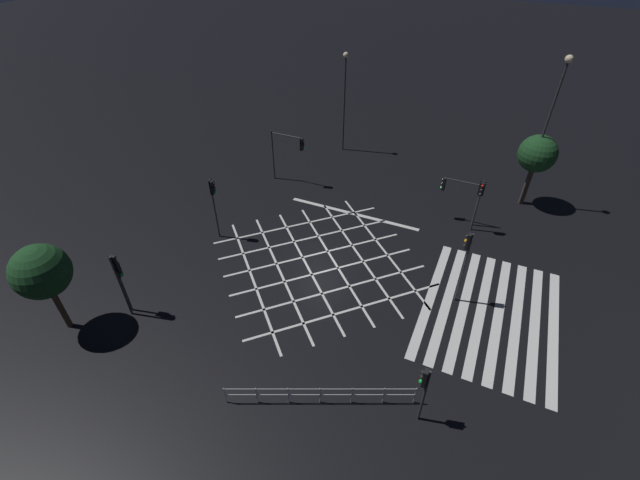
% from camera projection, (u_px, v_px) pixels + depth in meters
% --- Properties ---
extents(ground_plane, '(200.00, 200.00, 0.00)m').
position_uv_depth(ground_plane, '(320.00, 263.00, 26.14)').
color(ground_plane, black).
extents(road_markings, '(14.22, 20.49, 0.01)m').
position_uv_depth(road_markings, '(423.00, 290.00, 24.31)').
color(road_markings, silver).
rests_on(road_markings, ground_plane).
extents(traffic_light_nw_cross, '(0.36, 0.39, 3.45)m').
position_uv_depth(traffic_light_nw_cross, '(120.00, 277.00, 21.55)').
color(traffic_light_nw_cross, '#2D2D30').
rests_on(traffic_light_nw_cross, ground_plane).
extents(traffic_light_nw_main, '(0.39, 0.36, 3.98)m').
position_uv_depth(traffic_light_nw_main, '(118.00, 273.00, 21.19)').
color(traffic_light_nw_main, '#2D2D30').
rests_on(traffic_light_nw_main, ground_plane).
extents(traffic_light_ne_cross, '(0.36, 2.79, 4.04)m').
position_uv_depth(traffic_light_ne_cross, '(289.00, 147.00, 31.85)').
color(traffic_light_ne_cross, '#2D2D30').
rests_on(traffic_light_ne_cross, ground_plane).
extents(traffic_light_se_cross, '(0.36, 2.60, 3.25)m').
position_uv_depth(traffic_light_se_cross, '(457.00, 190.00, 28.20)').
color(traffic_light_se_cross, '#2D2D30').
rests_on(traffic_light_se_cross, ground_plane).
extents(traffic_light_median_north, '(0.36, 0.39, 4.27)m').
position_uv_depth(traffic_light_median_north, '(214.00, 197.00, 26.30)').
color(traffic_light_median_north, '#2D2D30').
rests_on(traffic_light_median_north, ground_plane).
extents(traffic_light_se_main, '(0.39, 0.36, 3.74)m').
position_uv_depth(traffic_light_se_main, '(480.00, 197.00, 27.07)').
color(traffic_light_se_main, '#2D2D30').
rests_on(traffic_light_se_main, ground_plane).
extents(traffic_light_sw_cross, '(0.36, 0.39, 3.36)m').
position_uv_depth(traffic_light_sw_cross, '(424.00, 385.00, 16.77)').
color(traffic_light_sw_cross, '#2D2D30').
rests_on(traffic_light_sw_cross, ground_plane).
extents(traffic_light_median_south, '(0.36, 0.39, 4.59)m').
position_uv_depth(traffic_light_median_south, '(466.00, 254.00, 21.69)').
color(traffic_light_median_south, '#2D2D30').
rests_on(traffic_light_median_south, ground_plane).
extents(street_lamp_east, '(0.48, 0.48, 10.35)m').
position_uv_depth(street_lamp_east, '(550.00, 113.00, 27.05)').
color(street_lamp_east, '#2D2D30').
rests_on(street_lamp_east, ground_plane).
extents(street_lamp_west, '(0.45, 0.45, 8.24)m').
position_uv_depth(street_lamp_west, '(345.00, 88.00, 34.83)').
color(street_lamp_west, '#2D2D30').
rests_on(street_lamp_west, ground_plane).
extents(street_tree_near, '(2.66, 2.66, 5.12)m').
position_uv_depth(street_tree_near, '(41.00, 272.00, 19.91)').
color(street_tree_near, '#473323').
rests_on(street_tree_near, ground_plane).
extents(street_tree_far, '(2.55, 2.55, 5.24)m').
position_uv_depth(street_tree_far, '(537.00, 154.00, 28.96)').
color(street_tree_far, '#473323').
rests_on(street_tree_far, ground_plane).
extents(pedestrian_railing, '(3.43, 7.57, 1.05)m').
position_uv_depth(pedestrian_railing, '(320.00, 394.00, 18.41)').
color(pedestrian_railing, '#B7B7BC').
rests_on(pedestrian_railing, ground_plane).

